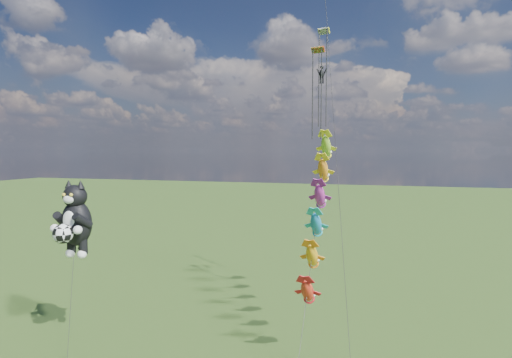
# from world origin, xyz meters

# --- Properties ---
(cat_kite_rig) EXTENTS (2.78, 4.09, 11.34)m
(cat_kite_rig) POSITION_xyz_m (-5.31, 3.15, 8.73)
(cat_kite_rig) COLOR brown
(cat_kite_rig) RESTS_ON ground
(fish_windsock_rig) EXTENTS (0.96, 15.97, 16.18)m
(fish_windsock_rig) POSITION_xyz_m (9.91, 9.81, 9.09)
(fish_windsock_rig) COLOR brown
(fish_windsock_rig) RESTS_ON ground
(parafoil_rig) EXTENTS (4.79, 17.01, 27.19)m
(parafoil_rig) POSITION_xyz_m (9.51, 14.04, 19.02)
(parafoil_rig) COLOR brown
(parafoil_rig) RESTS_ON ground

